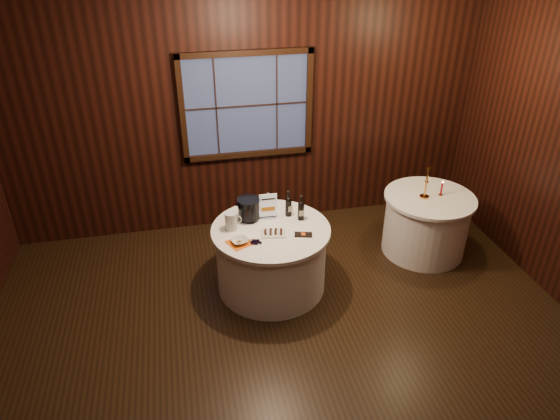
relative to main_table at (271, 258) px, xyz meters
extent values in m
plane|color=black|center=(0.00, -1.00, -0.39)|extent=(6.00, 6.00, 0.00)
cube|color=black|center=(0.00, 1.50, 1.11)|extent=(6.00, 0.02, 3.00)
cube|color=navy|center=(0.00, 1.47, 1.26)|extent=(1.50, 0.01, 1.20)
cylinder|color=white|center=(0.00, 0.00, -0.02)|extent=(1.20, 1.20, 0.73)
cylinder|color=white|center=(0.00, 0.00, 0.36)|extent=(1.28, 1.28, 0.04)
cylinder|color=white|center=(2.00, 0.30, -0.02)|extent=(1.00, 1.00, 0.73)
cylinder|color=white|center=(2.00, 0.30, 0.36)|extent=(1.08, 1.08, 0.04)
cube|color=#B0B0B7|center=(0.01, 0.22, 0.39)|extent=(0.17, 0.10, 0.02)
cube|color=#B0B0B7|center=(0.01, 0.22, 0.55)|extent=(0.02, 0.02, 0.30)
cube|color=white|center=(0.01, 0.21, 0.55)|extent=(0.19, 0.01, 0.28)
cylinder|color=black|center=(0.24, 0.23, 0.48)|extent=(0.07, 0.07, 0.19)
sphere|color=black|center=(0.24, 0.23, 0.58)|extent=(0.07, 0.07, 0.07)
cylinder|color=black|center=(0.24, 0.23, 0.63)|extent=(0.03, 0.03, 0.09)
cylinder|color=black|center=(0.24, 0.23, 0.67)|extent=(0.03, 0.03, 0.02)
cube|color=beige|center=(0.24, 0.19, 0.48)|extent=(0.05, 0.02, 0.07)
cylinder|color=black|center=(0.36, 0.11, 0.48)|extent=(0.07, 0.07, 0.19)
sphere|color=black|center=(0.36, 0.11, 0.57)|extent=(0.07, 0.07, 0.07)
cylinder|color=black|center=(0.36, 0.11, 0.62)|extent=(0.03, 0.03, 0.09)
cylinder|color=black|center=(0.36, 0.11, 0.67)|extent=(0.03, 0.03, 0.02)
cube|color=beige|center=(0.36, 0.08, 0.48)|extent=(0.05, 0.01, 0.07)
cylinder|color=black|center=(-0.20, 0.23, 0.40)|extent=(0.18, 0.18, 0.03)
cylinder|color=black|center=(-0.20, 0.23, 0.51)|extent=(0.23, 0.23, 0.20)
cylinder|color=black|center=(-0.20, 0.23, 0.63)|extent=(0.25, 0.25, 0.02)
cube|color=white|center=(0.00, -0.12, 0.39)|extent=(0.29, 0.21, 0.02)
cube|color=black|center=(0.30, -0.21, 0.39)|extent=(0.20, 0.13, 0.02)
cylinder|color=#382814|center=(-0.28, -0.23, 0.40)|extent=(0.07, 0.04, 0.03)
cylinder|color=silver|center=(-0.41, 0.08, 0.48)|extent=(0.13, 0.13, 0.19)
cylinder|color=silver|center=(-0.41, 0.08, 0.58)|extent=(0.14, 0.14, 0.01)
torus|color=silver|center=(-0.35, 0.08, 0.49)|extent=(0.10, 0.01, 0.10)
cube|color=orange|center=(-0.37, -0.21, 0.38)|extent=(0.30, 0.30, 0.00)
imported|color=white|center=(-0.37, -0.21, 0.41)|extent=(0.20, 0.20, 0.04)
cylinder|color=#C78B3E|center=(1.91, 0.29, 0.39)|extent=(0.11, 0.11, 0.02)
cylinder|color=#C78B3E|center=(1.91, 0.29, 0.58)|extent=(0.02, 0.02, 0.35)
cylinder|color=#C78B3E|center=(1.91, 0.29, 0.77)|extent=(0.06, 0.06, 0.03)
cylinder|color=#C78B3E|center=(2.13, 0.30, 0.39)|extent=(0.05, 0.05, 0.01)
cylinder|color=#B00D1C|center=(2.13, 0.30, 0.47)|extent=(0.02, 0.02, 0.16)
sphere|color=#FFB23F|center=(2.13, 0.30, 0.56)|extent=(0.02, 0.02, 0.02)
camera|label=1|loc=(-0.86, -4.43, 3.21)|focal=32.00mm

